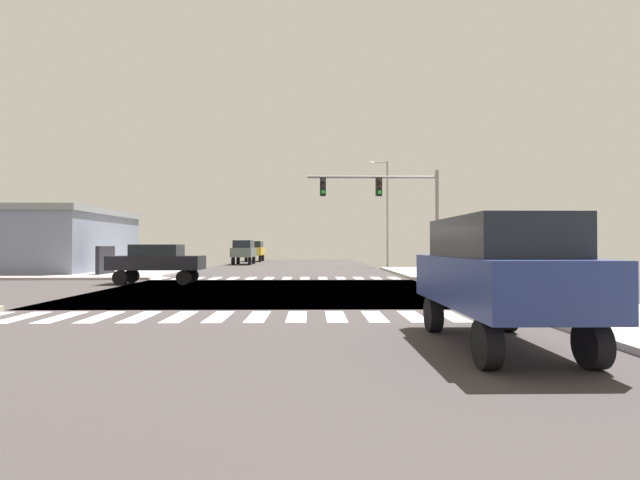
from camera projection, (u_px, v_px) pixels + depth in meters
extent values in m
cube|color=#3C3636|center=(272.00, 291.00, 19.64)|extent=(14.00, 90.00, 0.05)
cube|color=#3C3636|center=(272.00, 291.00, 19.64)|extent=(90.00, 12.00, 0.05)
cube|color=#B2ADA3|center=(483.00, 272.00, 31.86)|extent=(12.00, 12.00, 0.14)
cube|color=#B6A9AA|center=(88.00, 273.00, 31.42)|extent=(12.00, 12.00, 0.14)
cube|color=white|center=(22.00, 317.00, 12.24)|extent=(0.50, 2.00, 0.01)
cube|color=white|center=(61.00, 317.00, 12.26)|extent=(0.50, 2.00, 0.01)
cube|color=white|center=(101.00, 317.00, 12.28)|extent=(0.50, 2.00, 0.01)
cube|color=white|center=(140.00, 317.00, 12.29)|extent=(0.50, 2.00, 0.01)
cube|color=white|center=(180.00, 317.00, 12.31)|extent=(0.50, 2.00, 0.01)
cube|color=white|center=(219.00, 317.00, 12.33)|extent=(0.50, 2.00, 0.01)
cube|color=white|center=(258.00, 317.00, 12.34)|extent=(0.50, 2.00, 0.01)
cube|color=white|center=(297.00, 316.00, 12.36)|extent=(0.50, 2.00, 0.01)
cube|color=white|center=(336.00, 316.00, 12.38)|extent=(0.50, 2.00, 0.01)
cube|color=white|center=(374.00, 316.00, 12.40)|extent=(0.50, 2.00, 0.01)
cube|color=white|center=(413.00, 316.00, 12.41)|extent=(0.50, 2.00, 0.01)
cube|color=white|center=(452.00, 316.00, 12.43)|extent=(0.50, 2.00, 0.01)
cube|color=white|center=(490.00, 316.00, 12.45)|extent=(0.50, 2.00, 0.01)
cube|color=white|center=(161.00, 278.00, 26.82)|extent=(0.50, 2.00, 0.01)
cube|color=white|center=(179.00, 278.00, 26.84)|extent=(0.50, 2.00, 0.01)
cube|color=white|center=(197.00, 278.00, 26.86)|extent=(0.50, 2.00, 0.01)
cube|color=white|center=(215.00, 278.00, 26.87)|extent=(0.50, 2.00, 0.01)
cube|color=white|center=(233.00, 278.00, 26.89)|extent=(0.50, 2.00, 0.01)
cube|color=white|center=(251.00, 278.00, 26.91)|extent=(0.50, 2.00, 0.01)
cube|color=white|center=(269.00, 278.00, 26.92)|extent=(0.50, 2.00, 0.01)
cube|color=white|center=(287.00, 278.00, 26.94)|extent=(0.50, 2.00, 0.01)
cube|color=white|center=(305.00, 278.00, 26.96)|extent=(0.50, 2.00, 0.01)
cube|color=white|center=(323.00, 278.00, 26.98)|extent=(0.50, 2.00, 0.01)
cube|color=white|center=(341.00, 278.00, 26.99)|extent=(0.50, 2.00, 0.01)
cube|color=white|center=(358.00, 278.00, 27.01)|extent=(0.50, 2.00, 0.01)
cube|color=white|center=(376.00, 278.00, 27.03)|extent=(0.50, 2.00, 0.01)
cube|color=white|center=(394.00, 278.00, 27.04)|extent=(0.50, 2.00, 0.01)
cylinder|color=gray|center=(437.00, 224.00, 26.71)|extent=(0.20, 0.20, 6.03)
cylinder|color=gray|center=(372.00, 177.00, 26.68)|extent=(7.21, 0.14, 0.14)
cube|color=black|center=(379.00, 187.00, 26.68)|extent=(0.32, 0.40, 1.00)
sphere|color=black|center=(379.00, 181.00, 26.44)|extent=(0.22, 0.22, 0.22)
sphere|color=black|center=(379.00, 187.00, 26.43)|extent=(0.22, 0.22, 0.22)
sphere|color=green|center=(379.00, 192.00, 26.43)|extent=(0.22, 0.22, 0.22)
cube|color=black|center=(323.00, 187.00, 26.62)|extent=(0.32, 0.40, 1.00)
sphere|color=black|center=(323.00, 181.00, 26.38)|extent=(0.22, 0.22, 0.22)
sphere|color=black|center=(323.00, 186.00, 26.38)|extent=(0.22, 0.22, 0.22)
sphere|color=green|center=(323.00, 192.00, 26.38)|extent=(0.22, 0.22, 0.22)
cylinder|color=gray|center=(387.00, 214.00, 41.21)|extent=(0.16, 0.16, 9.07)
cylinder|color=gray|center=(379.00, 162.00, 41.25)|extent=(1.40, 0.10, 0.10)
ellipsoid|color=silver|center=(371.00, 163.00, 41.24)|extent=(0.60, 0.32, 0.20)
cube|color=gray|center=(26.00, 244.00, 33.15)|extent=(11.64, 10.68, 3.91)
cube|color=gray|center=(26.00, 213.00, 33.18)|extent=(11.94, 10.98, 0.40)
cube|color=black|center=(105.00, 261.00, 28.93)|extent=(0.24, 2.20, 1.80)
cylinder|color=black|center=(191.00, 276.00, 23.79)|extent=(0.68, 0.26, 0.68)
cylinder|color=black|center=(184.00, 278.00, 22.35)|extent=(0.68, 0.26, 0.68)
cylinder|color=black|center=(132.00, 276.00, 23.74)|extent=(0.68, 0.26, 0.68)
cylinder|color=black|center=(120.00, 278.00, 22.30)|extent=(0.68, 0.26, 0.68)
cube|color=black|center=(157.00, 263.00, 23.05)|extent=(4.30, 1.80, 0.66)
cube|color=black|center=(157.00, 250.00, 23.06)|extent=(2.24, 1.55, 0.54)
cylinder|color=black|center=(544.00, 275.00, 24.17)|extent=(0.74, 0.26, 0.74)
cylinder|color=black|center=(561.00, 277.00, 22.57)|extent=(0.74, 0.26, 0.74)
cylinder|color=black|center=(476.00, 275.00, 24.11)|extent=(0.74, 0.26, 0.74)
cylinder|color=black|center=(487.00, 277.00, 22.51)|extent=(0.74, 0.26, 0.74)
cube|color=maroon|center=(517.00, 259.00, 23.35)|extent=(5.10, 2.00, 0.86)
cube|color=black|center=(535.00, 243.00, 23.37)|extent=(1.79, 1.76, 0.75)
cylinder|color=black|center=(260.00, 259.00, 54.35)|extent=(0.26, 0.74, 0.74)
cylinder|color=black|center=(246.00, 259.00, 54.33)|extent=(0.26, 0.74, 0.74)
cylinder|color=black|center=(263.00, 258.00, 57.48)|extent=(0.26, 0.74, 0.74)
cylinder|color=black|center=(250.00, 258.00, 57.45)|extent=(0.26, 0.74, 0.74)
cube|color=gold|center=(255.00, 251.00, 55.91)|extent=(1.96, 4.60, 0.88)
cube|color=black|center=(255.00, 244.00, 55.92)|extent=(1.69, 3.22, 0.72)
cylinder|color=black|center=(250.00, 261.00, 45.39)|extent=(0.26, 0.74, 0.74)
cylinder|color=black|center=(233.00, 261.00, 45.36)|extent=(0.26, 0.74, 0.74)
cylinder|color=black|center=(254.00, 260.00, 48.52)|extent=(0.26, 0.74, 0.74)
cylinder|color=black|center=(238.00, 260.00, 48.49)|extent=(0.26, 0.74, 0.74)
cube|color=#56635A|center=(244.00, 252.00, 46.95)|extent=(1.96, 4.60, 0.88)
cube|color=black|center=(244.00, 244.00, 46.96)|extent=(1.69, 3.22, 0.72)
cylinder|color=black|center=(433.00, 314.00, 10.22)|extent=(0.26, 0.74, 0.74)
cylinder|color=black|center=(507.00, 314.00, 10.25)|extent=(0.26, 0.74, 0.74)
cylinder|color=black|center=(487.00, 344.00, 7.09)|extent=(0.26, 0.74, 0.74)
cylinder|color=black|center=(592.00, 344.00, 7.12)|extent=(0.26, 0.74, 0.74)
cube|color=navy|center=(498.00, 281.00, 8.68)|extent=(1.96, 4.60, 0.88)
cube|color=black|center=(498.00, 237.00, 8.69)|extent=(1.69, 3.22, 0.72)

